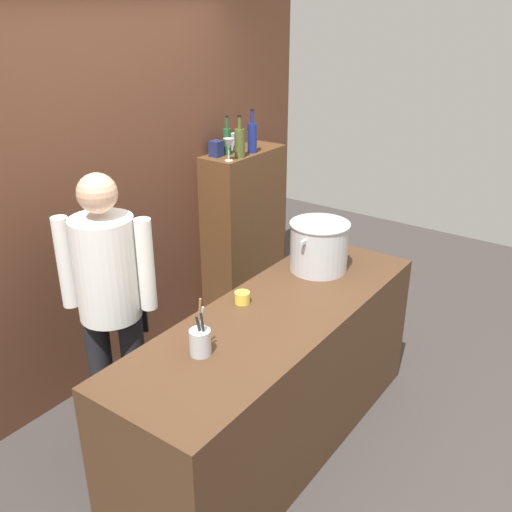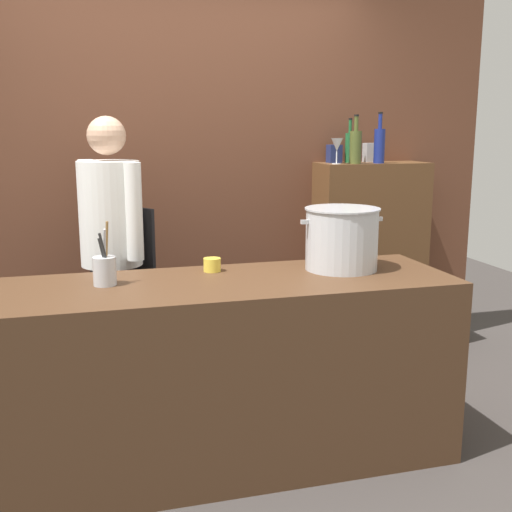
{
  "view_description": "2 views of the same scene",
  "coord_description": "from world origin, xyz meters",
  "px_view_note": "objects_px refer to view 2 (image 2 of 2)",
  "views": [
    {
      "loc": [
        -2.26,
        -1.49,
        2.45
      ],
      "look_at": [
        0.24,
        0.31,
        1.07
      ],
      "focal_mm": 39.97,
      "sensor_mm": 36.0,
      "label": 1
    },
    {
      "loc": [
        -0.62,
        -2.76,
        1.6
      ],
      "look_at": [
        0.25,
        0.37,
        0.93
      ],
      "focal_mm": 43.99,
      "sensor_mm": 36.0,
      "label": 2
    }
  ],
  "objects_px": {
    "stockpot_large": "(342,239)",
    "spice_tin_navy": "(334,154)",
    "chef": "(112,243)",
    "wine_bottle_olive": "(356,146)",
    "utensil_crock": "(105,270)",
    "butter_jar": "(212,265)",
    "spice_tin_silver": "(370,153)",
    "wine_bottle_cobalt": "(379,145)",
    "wine_glass_short": "(337,146)",
    "wine_bottle_green": "(350,147)"
  },
  "relations": [
    {
      "from": "wine_glass_short",
      "to": "wine_bottle_green",
      "type": "bearing_deg",
      "value": 41.45
    },
    {
      "from": "stockpot_large",
      "to": "spice_tin_navy",
      "type": "height_order",
      "value": "spice_tin_navy"
    },
    {
      "from": "butter_jar",
      "to": "wine_bottle_olive",
      "type": "relative_size",
      "value": 0.27
    },
    {
      "from": "stockpot_large",
      "to": "wine_glass_short",
      "type": "distance_m",
      "value": 1.16
    },
    {
      "from": "spice_tin_silver",
      "to": "wine_bottle_olive",
      "type": "bearing_deg",
      "value": -136.23
    },
    {
      "from": "chef",
      "to": "spice_tin_navy",
      "type": "bearing_deg",
      "value": -105.0
    },
    {
      "from": "utensil_crock",
      "to": "spice_tin_silver",
      "type": "xyz_separation_m",
      "value": [
        1.86,
        1.2,
        0.46
      ]
    },
    {
      "from": "wine_bottle_cobalt",
      "to": "wine_bottle_olive",
      "type": "bearing_deg",
      "value": -175.88
    },
    {
      "from": "spice_tin_navy",
      "to": "wine_bottle_olive",
      "type": "bearing_deg",
      "value": -62.58
    },
    {
      "from": "stockpot_large",
      "to": "spice_tin_silver",
      "type": "distance_m",
      "value": 1.42
    },
    {
      "from": "stockpot_large",
      "to": "utensil_crock",
      "type": "xyz_separation_m",
      "value": [
        -1.16,
        -0.02,
        -0.08
      ]
    },
    {
      "from": "spice_tin_navy",
      "to": "wine_glass_short",
      "type": "bearing_deg",
      "value": -106.81
    },
    {
      "from": "chef",
      "to": "wine_bottle_cobalt",
      "type": "distance_m",
      "value": 1.88
    },
    {
      "from": "stockpot_large",
      "to": "wine_bottle_cobalt",
      "type": "bearing_deg",
      "value": 55.76
    },
    {
      "from": "stockpot_large",
      "to": "wine_bottle_cobalt",
      "type": "distance_m",
      "value": 1.3
    },
    {
      "from": "chef",
      "to": "utensil_crock",
      "type": "bearing_deg",
      "value": 142.56
    },
    {
      "from": "chef",
      "to": "wine_bottle_cobalt",
      "type": "relative_size",
      "value": 4.95
    },
    {
      "from": "butter_jar",
      "to": "spice_tin_navy",
      "type": "distance_m",
      "value": 1.57
    },
    {
      "from": "utensil_crock",
      "to": "wine_bottle_green",
      "type": "bearing_deg",
      "value": 34.47
    },
    {
      "from": "chef",
      "to": "spice_tin_silver",
      "type": "xyz_separation_m",
      "value": [
        1.79,
        0.49,
        0.46
      ]
    },
    {
      "from": "chef",
      "to": "spice_tin_navy",
      "type": "height_order",
      "value": "chef"
    },
    {
      "from": "butter_jar",
      "to": "utensil_crock",
      "type": "bearing_deg",
      "value": -164.69
    },
    {
      "from": "utensil_crock",
      "to": "wine_glass_short",
      "type": "xyz_separation_m",
      "value": [
        1.54,
        1.03,
        0.51
      ]
    },
    {
      "from": "chef",
      "to": "stockpot_large",
      "type": "height_order",
      "value": "chef"
    },
    {
      "from": "wine_bottle_green",
      "to": "wine_bottle_olive",
      "type": "relative_size",
      "value": 0.93
    },
    {
      "from": "wine_bottle_olive",
      "to": "stockpot_large",
      "type": "bearing_deg",
      "value": -117.14
    },
    {
      "from": "wine_bottle_olive",
      "to": "wine_bottle_cobalt",
      "type": "distance_m",
      "value": 0.18
    },
    {
      "from": "stockpot_large",
      "to": "wine_glass_short",
      "type": "relative_size",
      "value": 2.57
    },
    {
      "from": "wine_glass_short",
      "to": "spice_tin_navy",
      "type": "bearing_deg",
      "value": 73.19
    },
    {
      "from": "butter_jar",
      "to": "wine_bottle_cobalt",
      "type": "bearing_deg",
      "value": 33.99
    },
    {
      "from": "butter_jar",
      "to": "spice_tin_navy",
      "type": "height_order",
      "value": "spice_tin_navy"
    },
    {
      "from": "wine_bottle_olive",
      "to": "spice_tin_navy",
      "type": "xyz_separation_m",
      "value": [
        -0.08,
        0.16,
        -0.06
      ]
    },
    {
      "from": "wine_bottle_green",
      "to": "wine_bottle_cobalt",
      "type": "bearing_deg",
      "value": -37.04
    },
    {
      "from": "stockpot_large",
      "to": "spice_tin_navy",
      "type": "bearing_deg",
      "value": 69.7
    },
    {
      "from": "wine_bottle_green",
      "to": "spice_tin_navy",
      "type": "distance_m",
      "value": 0.11
    },
    {
      "from": "butter_jar",
      "to": "wine_bottle_cobalt",
      "type": "distance_m",
      "value": 1.69
    },
    {
      "from": "spice_tin_silver",
      "to": "spice_tin_navy",
      "type": "distance_m",
      "value": 0.27
    },
    {
      "from": "utensil_crock",
      "to": "spice_tin_silver",
      "type": "bearing_deg",
      "value": 32.95
    },
    {
      "from": "butter_jar",
      "to": "wine_bottle_green",
      "type": "bearing_deg",
      "value": 41.05
    },
    {
      "from": "utensil_crock",
      "to": "spice_tin_navy",
      "type": "bearing_deg",
      "value": 36.76
    },
    {
      "from": "utensil_crock",
      "to": "wine_bottle_green",
      "type": "distance_m",
      "value": 2.1
    },
    {
      "from": "butter_jar",
      "to": "wine_bottle_green",
      "type": "relative_size",
      "value": 0.29
    },
    {
      "from": "utensil_crock",
      "to": "butter_jar",
      "type": "xyz_separation_m",
      "value": [
        0.52,
        0.14,
        -0.04
      ]
    },
    {
      "from": "butter_jar",
      "to": "spice_tin_silver",
      "type": "xyz_separation_m",
      "value": [
        1.34,
        1.06,
        0.49
      ]
    },
    {
      "from": "spice_tin_silver",
      "to": "spice_tin_navy",
      "type": "height_order",
      "value": "spice_tin_silver"
    },
    {
      "from": "utensil_crock",
      "to": "wine_glass_short",
      "type": "distance_m",
      "value": 1.92
    },
    {
      "from": "chef",
      "to": "wine_bottle_olive",
      "type": "bearing_deg",
      "value": -111.28
    },
    {
      "from": "stockpot_large",
      "to": "wine_glass_short",
      "type": "xyz_separation_m",
      "value": [
        0.38,
        1.01,
        0.43
      ]
    },
    {
      "from": "chef",
      "to": "utensil_crock",
      "type": "distance_m",
      "value": 0.72
    },
    {
      "from": "wine_glass_short",
      "to": "spice_tin_navy",
      "type": "height_order",
      "value": "wine_glass_short"
    }
  ]
}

